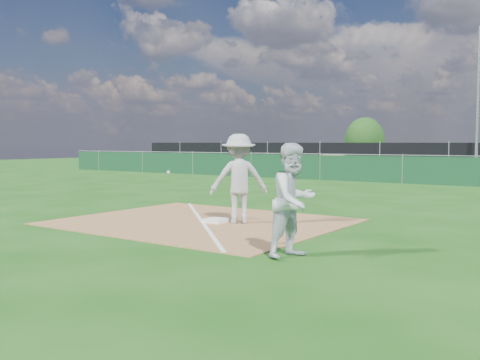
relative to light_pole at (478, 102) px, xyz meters
The scene contains 14 objects.
ground 13.40m from the light_pole, 96.74° to the right, with size 90.00×90.00×0.00m, color #15480F.
infield_dirt 22.11m from the light_pole, 93.95° to the right, with size 6.00×5.00×0.02m, color olive.
foul_line 22.11m from the light_pole, 93.95° to the right, with size 0.08×7.00×0.01m, color white.
green_fence 8.55m from the light_pole, 101.02° to the right, with size 44.00×0.05×1.20m, color #0E361D.
dirt_mound 8.46m from the light_pole, 147.13° to the right, with size 3.38×2.60×1.17m, color #9A824A.
black_fence 3.46m from the light_pole, 168.69° to the left, with size 46.00×0.04×1.80m, color black.
parking_lot 6.80m from the light_pole, 105.80° to the left, with size 46.00×9.00×0.01m, color black.
light_pole is the anchor object (origin of this frame).
first_base 22.03m from the light_pole, 93.01° to the right, with size 0.42×0.42×0.09m, color white.
play_at_first 21.63m from the light_pole, 91.80° to the right, with size 2.76×1.38×1.97m.
runner 24.04m from the light_pole, 85.15° to the right, with size 0.87×0.68×1.79m, color silver.
car_left 8.60m from the light_pole, 143.11° to the left, with size 1.81×4.50×1.53m, color #B9BCC1.
car_mid 6.52m from the light_pole, 118.29° to the left, with size 1.61×4.61×1.52m, color black.
tree_left 15.69m from the light_pole, 134.12° to the left, with size 3.27×3.27×3.88m.
Camera 1 is at (7.58, -8.33, 1.80)m, focal length 40.00 mm.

